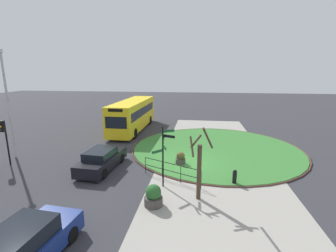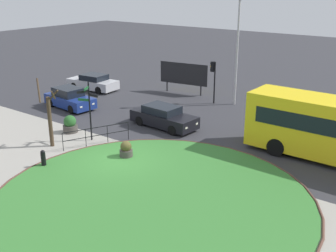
# 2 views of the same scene
# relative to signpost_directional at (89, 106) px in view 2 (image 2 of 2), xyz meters

# --- Properties ---
(ground) EXTENTS (120.00, 120.00, 0.00)m
(ground) POSITION_rel_signpost_directional_xyz_m (3.52, -1.24, -2.19)
(ground) COLOR #333338
(sidewalk_paving) EXTENTS (32.00, 8.14, 0.02)m
(sidewalk_paving) POSITION_rel_signpost_directional_xyz_m (3.52, -3.17, -2.18)
(sidewalk_paving) COLOR #9E998E
(sidewalk_paving) RESTS_ON ground
(grass_island) EXTENTS (14.10, 14.10, 0.10)m
(grass_island) POSITION_rel_signpost_directional_xyz_m (7.48, -3.44, -2.14)
(grass_island) COLOR #387A33
(grass_island) RESTS_ON ground
(grass_kerb_ring) EXTENTS (14.41, 14.41, 0.11)m
(grass_kerb_ring) POSITION_rel_signpost_directional_xyz_m (7.48, -3.44, -2.14)
(grass_kerb_ring) COLOR brown
(grass_kerb_ring) RESTS_ON ground
(signpost_directional) EXTENTS (1.39, 1.22, 3.62)m
(signpost_directional) POSITION_rel_signpost_directional_xyz_m (0.00, 0.00, 0.00)
(signpost_directional) COLOR black
(signpost_directional) RESTS_ON ground
(bollard_foreground) EXTENTS (0.25, 0.25, 0.93)m
(bollard_foreground) POSITION_rel_signpost_directional_xyz_m (0.83, -4.11, -1.71)
(bollard_foreground) COLOR black
(bollard_foreground) RESTS_ON ground
(railing_grass_edge) EXTENTS (1.73, 3.65, 1.11)m
(railing_grass_edge) POSITION_rel_signpost_directional_xyz_m (0.87, -0.34, -1.47)
(railing_grass_edge) COLOR black
(railing_grass_edge) RESTS_ON ground
(car_near_lane) EXTENTS (4.37, 2.21, 1.54)m
(car_near_lane) POSITION_rel_signpost_directional_xyz_m (-6.33, 3.86, -1.48)
(car_near_lane) COLOR navy
(car_near_lane) RESTS_ON ground
(car_far_lane) EXTENTS (4.68, 2.27, 1.40)m
(car_far_lane) POSITION_rel_signpost_directional_xyz_m (-8.94, 8.78, -1.53)
(car_far_lane) COLOR #B7B7BC
(car_far_lane) RESTS_ON ground
(car_trailing) EXTENTS (4.72, 2.10, 1.43)m
(car_trailing) POSITION_rel_signpost_directional_xyz_m (2.04, 4.58, -1.51)
(car_trailing) COLOR black
(car_trailing) RESTS_ON ground
(traffic_light_near) EXTENTS (0.49, 0.26, 3.28)m
(traffic_light_near) POSITION_rel_signpost_directional_xyz_m (1.71, 11.39, 0.23)
(traffic_light_near) COLOR black
(traffic_light_near) RESTS_ON ground
(lamppost_tall) EXTENTS (0.32, 0.32, 8.07)m
(lamppost_tall) POSITION_rel_signpost_directional_xyz_m (3.28, 12.12, 2.14)
(lamppost_tall) COLOR #B7B7BC
(lamppost_tall) RESTS_ON ground
(billboard_left) EXTENTS (4.36, 0.75, 2.61)m
(billboard_left) POSITION_rel_signpost_directional_xyz_m (-1.83, 12.54, -0.51)
(billboard_left) COLOR black
(billboard_left) RESTS_ON ground
(planter_near_signpost) EXTENTS (0.71, 0.71, 0.96)m
(planter_near_signpost) POSITION_rel_signpost_directional_xyz_m (3.48, -0.70, -1.75)
(planter_near_signpost) COLOR #47423D
(planter_near_signpost) RESTS_ON ground
(planter_kerbside) EXTENTS (0.92, 0.92, 1.13)m
(planter_kerbside) POSITION_rel_signpost_directional_xyz_m (-2.08, 0.21, -1.68)
(planter_kerbside) COLOR #47423D
(planter_kerbside) RESTS_ON ground
(street_tree_bare) EXTENTS (1.19, 1.23, 4.01)m
(street_tree_bare) POSITION_rel_signpost_directional_xyz_m (-1.14, -2.00, -0.39)
(street_tree_bare) COLOR #423323
(street_tree_bare) RESTS_ON ground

